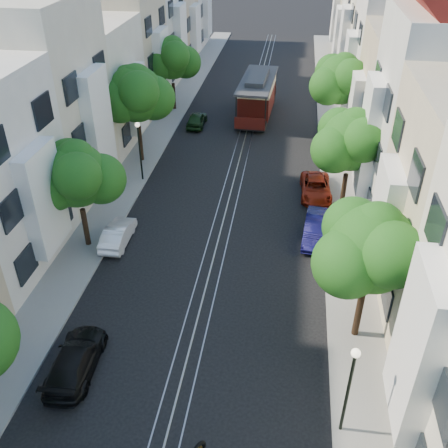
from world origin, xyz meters
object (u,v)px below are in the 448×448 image
at_px(parked_car_e_far, 316,188).
at_px(parked_car_e_mid, 317,228).
at_px(parked_car_w_near, 76,360).
at_px(parked_car_w_mid, 118,234).
at_px(lamp_east, 350,379).
at_px(cable_car, 257,94).
at_px(parked_car_w_far, 197,119).
at_px(lamp_west, 139,143).
at_px(tree_w_d, 172,60).
at_px(tree_e_c, 352,142).
at_px(tree_w_b, 77,177).
at_px(tree_e_d, 342,81).
at_px(tree_e_b, 373,251).
at_px(tree_w_c, 136,95).

bearing_deg(parked_car_e_far, parked_car_e_mid, -92.21).
bearing_deg(parked_car_e_mid, parked_car_w_near, -126.30).
bearing_deg(parked_car_w_mid, lamp_east, 137.96).
relative_size(cable_car, parked_car_w_far, 2.55).
bearing_deg(parked_car_w_mid, parked_car_w_near, 96.94).
bearing_deg(parked_car_w_near, cable_car, -102.07).
xyz_separation_m(parked_car_e_mid, parked_car_w_mid, (-11.20, -2.00, -0.09)).
xyz_separation_m(lamp_west, parked_car_w_near, (1.90, -16.63, -2.23)).
height_order(tree_w_d, parked_car_e_mid, tree_w_d).
bearing_deg(tree_e_c, parked_car_w_mid, -157.07).
height_order(tree_w_b, parked_car_w_near, tree_w_b).
distance_m(tree_w_b, lamp_west, 8.22).
height_order(tree_e_c, parked_car_w_far, tree_e_c).
bearing_deg(tree_e_d, tree_e_b, -90.00).
distance_m(tree_e_c, parked_car_w_far, 17.47).
bearing_deg(cable_car, lamp_east, -76.81).
relative_size(parked_car_w_mid, parked_car_w_far, 1.01).
distance_m(lamp_west, parked_car_w_far, 10.76).
bearing_deg(cable_car, parked_car_e_mid, -72.17).
height_order(cable_car, parked_car_e_mid, cable_car).
bearing_deg(tree_w_c, tree_e_b, -48.01).
relative_size(tree_w_b, lamp_west, 1.51).
distance_m(parked_car_e_mid, parked_car_e_far, 5.00).
xyz_separation_m(tree_e_c, parked_car_w_far, (-11.66, 12.38, -4.00)).
distance_m(tree_e_c, tree_w_b, 15.60).
xyz_separation_m(parked_car_e_far, parked_car_w_near, (-10.00, -16.16, 0.03)).
height_order(cable_car, parked_car_w_near, cable_car).
bearing_deg(parked_car_w_near, tree_w_b, -75.15).
distance_m(tree_e_b, lamp_west, 18.90).
height_order(tree_w_b, parked_car_e_far, tree_w_b).
relative_size(tree_w_b, parked_car_w_near, 1.49).
bearing_deg(tree_e_b, parked_car_w_near, -162.82).
xyz_separation_m(tree_e_b, tree_e_d, (0.00, 22.00, 0.13)).
bearing_deg(parked_car_e_mid, cable_car, 110.67).
height_order(tree_w_b, lamp_west, tree_w_b).
xyz_separation_m(tree_e_b, tree_w_c, (-14.40, 16.00, 0.34)).
relative_size(tree_w_d, lamp_east, 1.57).
xyz_separation_m(lamp_west, parked_car_w_far, (1.90, 10.35, -2.25)).
xyz_separation_m(tree_e_d, parked_car_e_mid, (-1.66, -14.45, -4.20)).
height_order(lamp_west, parked_car_w_near, lamp_west).
bearing_deg(cable_car, tree_e_c, -63.64).
bearing_deg(tree_w_c, parked_car_e_far, -15.13).
distance_m(tree_w_d, parked_car_w_mid, 21.87).
relative_size(cable_car, parked_car_e_far, 2.14).
distance_m(tree_w_b, parked_car_w_near, 9.79).
relative_size(lamp_east, parked_car_w_near, 0.99).
relative_size(lamp_west, parked_car_w_mid, 1.18).
height_order(tree_e_c, lamp_east, tree_e_c).
distance_m(lamp_east, parked_car_w_mid, 16.05).
distance_m(cable_car, parked_car_w_mid, 21.81).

